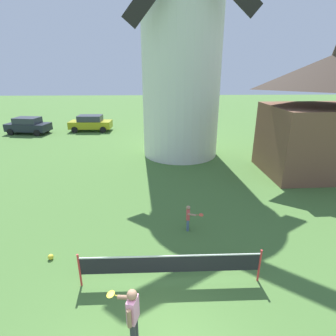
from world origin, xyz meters
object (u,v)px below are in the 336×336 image
windmill (182,32)px  stray_ball (51,257)px  chapel (323,119)px  tennis_net (171,264)px  parked_car_black (28,125)px  player_far (189,216)px  player_near (132,314)px  parked_car_mustard (91,123)px

windmill → stray_ball: 15.07m
windmill → chapel: 10.06m
windmill → tennis_net: windmill is taller
windmill → stray_ball: (-5.25, -11.61, -8.05)m
tennis_net → parked_car_black: bearing=122.9°
player_far → parked_car_black: parked_car_black is taller
player_near → tennis_net: bearing=62.3°
stray_ball → parked_car_mustard: 19.78m
windmill → player_far: size_ratio=14.97×
parked_car_mustard → player_near: bearing=-74.8°
windmill → chapel: windmill is taller
player_far → stray_ball: bearing=-162.0°
windmill → parked_car_mustard: 13.65m
tennis_net → player_far: 2.88m
player_far → parked_car_mustard: parked_car_mustard is taller
windmill → chapel: bearing=-28.0°
parked_car_mustard → player_far: bearing=-66.3°
windmill → player_near: size_ratio=10.34×
stray_ball → parked_car_mustard: parked_car_mustard is taller
windmill → tennis_net: bearing=-95.8°
chapel → parked_car_mustard: bearing=143.2°
chapel → player_far: bearing=-144.4°
player_near → windmill: bearing=81.3°
parked_car_mustard → chapel: bearing=-36.8°
parked_car_black → player_near: bearing=-61.2°
player_far → parked_car_black: size_ratio=0.25×
stray_ball → parked_car_mustard: bearing=99.0°
player_far → windmill: bearing=87.3°
parked_car_black → chapel: chapel is taller
tennis_net → parked_car_mustard: bearing=108.8°
parked_car_black → stray_ball: bearing=-64.5°
chapel → stray_ball: bearing=-150.2°
player_near → parked_car_mustard: parked_car_mustard is taller
parked_car_black → parked_car_mustard: bearing=9.7°
tennis_net → parked_car_black: (-12.77, 19.74, 0.12)m
tennis_net → parked_car_black: size_ratio=1.26×
stray_ball → chapel: size_ratio=0.02×
tennis_net → stray_ball: (-3.95, 1.20, -0.59)m
player_far → parked_car_black: (-13.61, 16.98, 0.20)m
windmill → player_far: windmill is taller
windmill → player_near: bearing=-98.7°
windmill → player_near: windmill is taller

